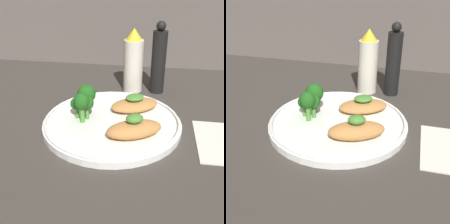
{
  "view_description": "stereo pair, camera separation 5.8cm",
  "coord_description": "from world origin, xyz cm",
  "views": [
    {
      "loc": [
        8.12,
        -50.7,
        30.15
      ],
      "look_at": [
        0.0,
        0.0,
        3.4
      ],
      "focal_mm": 45.0,
      "sensor_mm": 36.0,
      "label": 1
    },
    {
      "loc": [
        13.77,
        -49.47,
        30.15
      ],
      "look_at": [
        0.0,
        0.0,
        3.4
      ],
      "focal_mm": 45.0,
      "sensor_mm": 36.0,
      "label": 2
    }
  ],
  "objects": [
    {
      "name": "sauce_bottle",
      "position": [
        2.4,
        20.24,
        7.96
      ],
      "size": [
        5.06,
        5.06,
        16.65
      ],
      "color": "silver",
      "rests_on": "ground_plane"
    },
    {
      "name": "ground_plane",
      "position": [
        0.0,
        0.0,
        -0.5
      ],
      "size": [
        180.0,
        180.0,
        1.0
      ],
      "primitive_type": "cube",
      "color": "#3D3833"
    },
    {
      "name": "grilled_meat_middle",
      "position": [
        4.19,
        5.65,
        2.79
      ],
      "size": [
        12.41,
        10.37,
        3.72
      ],
      "color": "#BC7F42",
      "rests_on": "plate"
    },
    {
      "name": "broccoli_bunch",
      "position": [
        -5.96,
        0.53,
        5.65
      ],
      "size": [
        4.98,
        7.23,
        6.8
      ],
      "color": "#4C8E38",
      "rests_on": "plate"
    },
    {
      "name": "grilled_meat_front",
      "position": [
        5.06,
        -5.32,
        3.06
      ],
      "size": [
        12.09,
        9.45,
        4.6
      ],
      "color": "#BC7F42",
      "rests_on": "plate"
    },
    {
      "name": "plate",
      "position": [
        0.0,
        0.0,
        0.99
      ],
      "size": [
        28.81,
        28.81,
        2.0
      ],
      "color": "white",
      "rests_on": "ground_plane"
    },
    {
      "name": "pepper_grinder",
      "position": [
        8.88,
        20.24,
        8.59
      ],
      "size": [
        3.69,
        3.69,
        18.48
      ],
      "color": "black",
      "rests_on": "ground_plane"
    }
  ]
}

